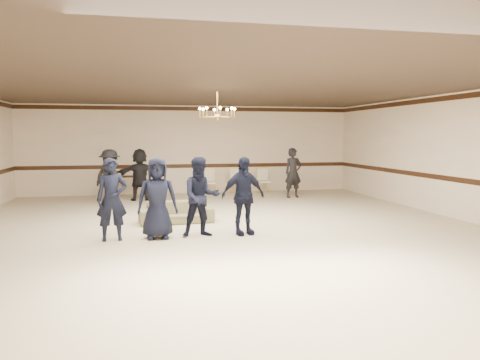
% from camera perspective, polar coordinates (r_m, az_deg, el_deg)
% --- Properties ---
extents(room, '(12.01, 14.01, 3.21)m').
position_cam_1_polar(room, '(10.36, -1.84, 2.58)').
color(room, beige).
rests_on(room, ground).
extents(chair_rail, '(12.00, 0.02, 0.14)m').
position_cam_1_polar(chair_rail, '(17.30, -6.01, 1.71)').
color(chair_rail, black).
rests_on(chair_rail, wall_back).
extents(crown_molding, '(12.00, 0.02, 0.14)m').
position_cam_1_polar(crown_molding, '(17.29, -6.08, 8.61)').
color(crown_molding, black).
rests_on(crown_molding, wall_back).
extents(chandelier, '(0.94, 0.94, 0.89)m').
position_cam_1_polar(chandelier, '(11.36, -2.78, 9.27)').
color(chandelier, gold).
rests_on(chandelier, ceiling).
extents(boy_a, '(0.65, 0.47, 1.67)m').
position_cam_1_polar(boy_a, '(9.76, -15.30, -2.30)').
color(boy_a, black).
rests_on(boy_a, floor).
extents(boy_b, '(0.83, 0.55, 1.67)m').
position_cam_1_polar(boy_b, '(9.75, -10.01, -2.20)').
color(boy_b, black).
rests_on(boy_b, floor).
extents(boy_c, '(0.85, 0.69, 1.67)m').
position_cam_1_polar(boy_c, '(9.82, -4.76, -2.07)').
color(boy_c, black).
rests_on(boy_c, floor).
extents(boy_d, '(1.04, 0.61, 1.67)m').
position_cam_1_polar(boy_d, '(9.98, 0.38, -1.94)').
color(boy_d, black).
rests_on(boy_d, floor).
extents(settee, '(1.82, 0.83, 0.52)m').
position_cam_1_polar(settee, '(11.51, -7.76, -3.90)').
color(settee, '#796F50').
rests_on(settee, floor).
extents(adult_left, '(1.25, 1.16, 1.69)m').
position_cam_1_polar(adult_left, '(14.92, -15.51, 0.36)').
color(adult_left, black).
rests_on(adult_left, floor).
extents(adult_mid, '(1.59, 0.56, 1.69)m').
position_cam_1_polar(adult_mid, '(15.59, -12.06, 0.65)').
color(adult_mid, black).
rests_on(adult_mid, floor).
extents(adult_right, '(0.66, 0.48, 1.69)m').
position_cam_1_polar(adult_right, '(16.03, 6.49, 0.87)').
color(adult_right, black).
rests_on(adult_right, floor).
extents(banquet_chair_left, '(0.46, 0.46, 0.92)m').
position_cam_1_polar(banquet_chair_left, '(16.61, -3.76, -0.29)').
color(banquet_chair_left, beige).
rests_on(banquet_chair_left, floor).
extents(banquet_chair_mid, '(0.45, 0.45, 0.92)m').
position_cam_1_polar(banquet_chair_mid, '(16.79, -0.38, -0.22)').
color(banquet_chair_mid, beige).
rests_on(banquet_chair_mid, floor).
extents(banquet_chair_right, '(0.46, 0.46, 0.92)m').
position_cam_1_polar(banquet_chair_right, '(17.02, 2.92, -0.15)').
color(banquet_chair_right, beige).
rests_on(banquet_chair_right, floor).
extents(console_table, '(0.88, 0.38, 0.73)m').
position_cam_1_polar(console_table, '(16.65, -14.13, -0.75)').
color(console_table, black).
rests_on(console_table, floor).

